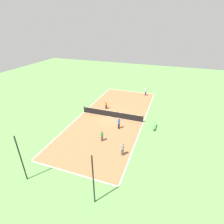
# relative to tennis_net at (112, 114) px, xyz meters

# --- Properties ---
(ground_plane) EXTENTS (80.00, 80.00, 0.00)m
(ground_plane) POSITION_rel_tennis_net_xyz_m (0.00, 0.00, -0.58)
(ground_plane) COLOR #60934C
(court_surface) EXTENTS (10.01, 24.34, 0.02)m
(court_surface) POSITION_rel_tennis_net_xyz_m (0.00, 0.00, -0.57)
(court_surface) COLOR #AD6B42
(court_surface) RESTS_ON ground_plane
(tennis_net) EXTENTS (9.81, 0.10, 1.10)m
(tennis_net) POSITION_rel_tennis_net_xyz_m (0.00, 0.00, 0.00)
(tennis_net) COLOR black
(tennis_net) RESTS_ON court_surface
(bench) EXTENTS (0.36, 1.80, 0.45)m
(bench) POSITION_rel_tennis_net_xyz_m (-6.71, 1.05, -0.19)
(bench) COLOR #4C8C4C
(bench) RESTS_ON ground_plane
(player_near_blue) EXTENTS (0.41, 0.96, 1.69)m
(player_near_blue) POSITION_rel_tennis_net_xyz_m (-2.01, 2.82, 0.41)
(player_near_blue) COLOR black
(player_near_blue) RESTS_ON court_surface
(player_far_green) EXTENTS (0.45, 0.45, 1.41)m
(player_far_green) POSITION_rel_tennis_net_xyz_m (-0.89, 6.25, 0.23)
(player_far_green) COLOR #4C4C51
(player_far_green) RESTS_ON court_surface
(player_baseline_gray) EXTENTS (0.42, 0.42, 1.66)m
(player_baseline_gray) POSITION_rel_tennis_net_xyz_m (-4.05, 7.92, 0.39)
(player_baseline_gray) COLOR #4C4C51
(player_baseline_gray) RESTS_ON court_surface
(player_center_orange) EXTENTS (0.93, 0.86, 1.43)m
(player_center_orange) POSITION_rel_tennis_net_xyz_m (1.96, -2.48, 0.25)
(player_center_orange) COLOR black
(player_center_orange) RESTS_ON court_surface
(player_near_white) EXTENTS (0.99, 0.67, 1.81)m
(player_near_white) POSITION_rel_tennis_net_xyz_m (-3.36, -10.83, 0.49)
(player_near_white) COLOR navy
(player_near_white) RESTS_ON court_surface
(tennis_ball_far_baseline) EXTENTS (0.07, 0.07, 0.07)m
(tennis_ball_far_baseline) POSITION_rel_tennis_net_xyz_m (3.51, -5.88, -0.52)
(tennis_ball_far_baseline) COLOR #CCE033
(tennis_ball_far_baseline) RESTS_ON court_surface
(tennis_ball_left_sideline) EXTENTS (0.07, 0.07, 0.07)m
(tennis_ball_left_sideline) POSITION_rel_tennis_net_xyz_m (2.07, -7.58, -0.52)
(tennis_ball_left_sideline) COLOR #CCE033
(tennis_ball_left_sideline) RESTS_ON court_surface
(tennis_ball_midcourt) EXTENTS (0.07, 0.07, 0.07)m
(tennis_ball_midcourt) POSITION_rel_tennis_net_xyz_m (-4.53, -8.01, -0.52)
(tennis_ball_midcourt) COLOR #CCE033
(tennis_ball_midcourt) RESTS_ON court_surface
(fence_post_back_left) EXTENTS (0.12, 0.12, 4.95)m
(fence_post_back_left) POSITION_rel_tennis_net_xyz_m (-3.52, 14.18, 1.90)
(fence_post_back_left) COLOR black
(fence_post_back_left) RESTS_ON ground_plane
(fence_post_back_right) EXTENTS (0.12, 0.12, 4.95)m
(fence_post_back_right) POSITION_rel_tennis_net_xyz_m (3.52, 14.18, 1.90)
(fence_post_back_right) COLOR black
(fence_post_back_right) RESTS_ON ground_plane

